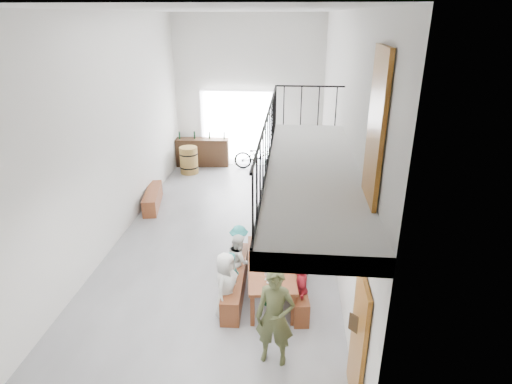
# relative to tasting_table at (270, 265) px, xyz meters

# --- Properties ---
(floor) EXTENTS (12.00, 12.00, 0.00)m
(floor) POSITION_rel_tasting_table_xyz_m (-1.30, 2.44, -0.71)
(floor) COLOR slate
(floor) RESTS_ON ground
(room_walls) EXTENTS (12.00, 12.00, 12.00)m
(room_walls) POSITION_rel_tasting_table_xyz_m (-1.30, 2.44, 2.85)
(room_walls) COLOR white
(room_walls) RESTS_ON ground
(gateway_portal) EXTENTS (2.80, 0.08, 2.80)m
(gateway_portal) POSITION_rel_tasting_table_xyz_m (-1.70, 8.38, 0.69)
(gateway_portal) COLOR white
(gateway_portal) RESTS_ON ground
(right_wall_decor) EXTENTS (0.07, 8.28, 5.07)m
(right_wall_decor) POSITION_rel_tasting_table_xyz_m (1.40, 0.57, 1.04)
(right_wall_decor) COLOR #94591D
(right_wall_decor) RESTS_ON ground
(balcony) EXTENTS (1.52, 5.62, 4.00)m
(balcony) POSITION_rel_tasting_table_xyz_m (0.67, -0.69, 2.26)
(balcony) COLOR silver
(balcony) RESTS_ON ground
(tasting_table) EXTENTS (1.13, 2.28, 0.79)m
(tasting_table) POSITION_rel_tasting_table_xyz_m (0.00, 0.00, 0.00)
(tasting_table) COLOR brown
(tasting_table) RESTS_ON ground
(bench_inner) EXTENTS (0.42, 2.29, 0.53)m
(bench_inner) POSITION_rel_tasting_table_xyz_m (-0.72, 0.04, -0.44)
(bench_inner) COLOR brown
(bench_inner) RESTS_ON ground
(bench_wall) EXTENTS (0.52, 2.20, 0.50)m
(bench_wall) POSITION_rel_tasting_table_xyz_m (0.53, 0.07, -0.46)
(bench_wall) COLOR brown
(bench_wall) RESTS_ON ground
(tableware) EXTENTS (0.55, 1.39, 0.35)m
(tableware) POSITION_rel_tasting_table_xyz_m (0.03, 0.01, 0.22)
(tableware) COLOR black
(tableware) RESTS_ON tasting_table
(side_bench) EXTENTS (0.71, 1.83, 0.50)m
(side_bench) POSITION_rel_tasting_table_xyz_m (-3.80, 4.16, -0.45)
(side_bench) COLOR brown
(side_bench) RESTS_ON ground
(oak_barrel) EXTENTS (0.67, 0.67, 0.98)m
(oak_barrel) POSITION_rel_tasting_table_xyz_m (-3.38, 7.16, -0.21)
(oak_barrel) COLOR brown
(oak_barrel) RESTS_ON ground
(serving_counter) EXTENTS (2.03, 0.70, 1.05)m
(serving_counter) POSITION_rel_tasting_table_xyz_m (-3.05, 8.09, -0.18)
(serving_counter) COLOR #3C2717
(serving_counter) RESTS_ON ground
(counter_bottles) EXTENTS (1.75, 0.20, 0.28)m
(counter_bottles) POSITION_rel_tasting_table_xyz_m (-3.05, 8.07, 0.48)
(counter_bottles) COLOR black
(counter_bottles) RESTS_ON serving_counter
(guest_left_a) EXTENTS (0.59, 0.75, 1.34)m
(guest_left_a) POSITION_rel_tasting_table_xyz_m (-0.80, -0.70, -0.04)
(guest_left_a) COLOR silver
(guest_left_a) RESTS_ON ground
(guest_left_b) EXTENTS (0.37, 0.46, 1.11)m
(guest_left_b) POSITION_rel_tasting_table_xyz_m (-0.75, -0.24, -0.15)
(guest_left_b) COLOR #227370
(guest_left_b) RESTS_ON ground
(guest_left_c) EXTENTS (0.58, 0.68, 1.21)m
(guest_left_c) POSITION_rel_tasting_table_xyz_m (-0.68, 0.30, -0.10)
(guest_left_c) COLOR silver
(guest_left_c) RESTS_ON ground
(guest_left_d) EXTENTS (0.52, 0.78, 1.13)m
(guest_left_d) POSITION_rel_tasting_table_xyz_m (-0.75, 0.85, -0.14)
(guest_left_d) COLOR #227370
(guest_left_d) RESTS_ON ground
(guest_right_a) EXTENTS (0.29, 0.65, 1.10)m
(guest_right_a) POSITION_rel_tasting_table_xyz_m (0.62, -0.51, -0.16)
(guest_right_a) COLOR #B41E2C
(guest_right_a) RESTS_ON ground
(guest_right_b) EXTENTS (0.69, 1.08, 1.11)m
(guest_right_b) POSITION_rel_tasting_table_xyz_m (0.50, 0.18, -0.15)
(guest_right_b) COLOR black
(guest_right_b) RESTS_ON ground
(guest_right_c) EXTENTS (0.56, 0.69, 1.21)m
(guest_right_c) POSITION_rel_tasting_table_xyz_m (0.64, 0.76, -0.10)
(guest_right_c) COLOR silver
(guest_right_c) RESTS_ON ground
(host_standing) EXTENTS (0.70, 0.52, 1.77)m
(host_standing) POSITION_rel_tasting_table_xyz_m (0.17, -1.81, 0.18)
(host_standing) COLOR #444A29
(host_standing) RESTS_ON ground
(potted_plant) EXTENTS (0.53, 0.50, 0.48)m
(potted_plant) POSITION_rel_tasting_table_xyz_m (1.15, 3.01, -0.47)
(potted_plant) COLOR #164D15
(potted_plant) RESTS_ON ground
(bicycle_near) EXTENTS (1.93, 0.68, 1.01)m
(bicycle_near) POSITION_rel_tasting_table_xyz_m (-0.83, 7.83, -0.20)
(bicycle_near) COLOR black
(bicycle_near) RESTS_ON ground
(bicycle_far) EXTENTS (1.96, 1.15, 1.14)m
(bicycle_far) POSITION_rel_tasting_table_xyz_m (0.30, 7.24, -0.14)
(bicycle_far) COLOR black
(bicycle_far) RESTS_ON ground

